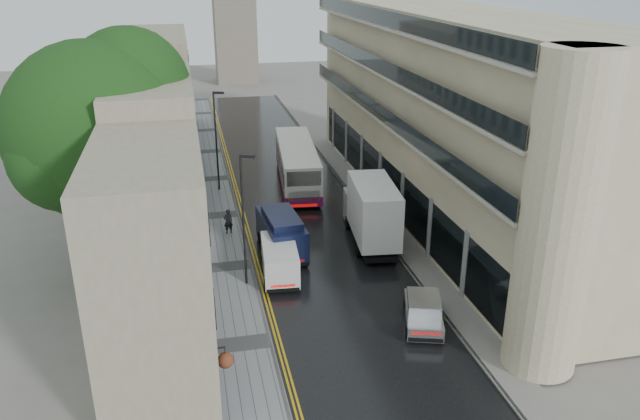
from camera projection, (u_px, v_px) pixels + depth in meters
name	position (u px, v px, depth m)	size (l,w,h in m)	color
road	(300.00, 210.00, 45.93)	(9.00, 85.00, 0.02)	black
left_sidewalk	(220.00, 216.00, 44.75)	(2.70, 85.00, 0.12)	gray
right_sidewalk	(370.00, 204.00, 46.99)	(1.80, 85.00, 0.12)	slate
old_shop_row	(161.00, 129.00, 44.11)	(4.50, 56.00, 12.00)	gray
modern_block	(445.00, 114.00, 44.03)	(8.00, 40.00, 14.00)	beige
tree_near	(99.00, 160.00, 34.08)	(10.56, 10.56, 13.89)	black
tree_far	(123.00, 118.00, 46.20)	(9.24, 9.24, 12.46)	black
cream_bus	(284.00, 179.00, 47.33)	(2.77, 12.20, 3.33)	silver
white_lorry	(359.00, 224.00, 37.93)	(2.45, 8.18, 4.29)	white
silver_hatchback	(409.00, 325.00, 29.96)	(1.74, 3.98, 1.49)	silver
white_van	(266.00, 274.00, 34.30)	(1.92, 4.49, 2.03)	silver
navy_van	(272.00, 246.00, 36.82)	(2.16, 5.39, 2.75)	black
pedestrian	(228.00, 221.00, 41.43)	(0.62, 0.41, 1.70)	black
lamp_post_near	(244.00, 222.00, 33.84)	(0.85, 0.19, 7.54)	black
lamp_post_far	(216.00, 142.00, 48.36)	(0.88, 0.19, 7.79)	black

